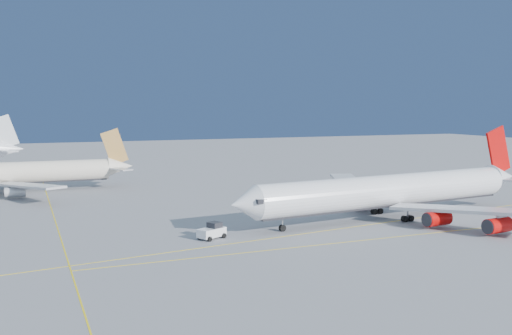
# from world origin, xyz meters

# --- Properties ---
(ground) EXTENTS (500.00, 500.00, 0.00)m
(ground) POSITION_xyz_m (0.00, 0.00, 0.00)
(ground) COLOR slate
(ground) RESTS_ON ground
(taxiway_lines) EXTENTS (118.86, 140.00, 0.02)m
(taxiway_lines) POSITION_xyz_m (-14.71, 6.34, 0.01)
(taxiway_lines) COLOR yellow
(taxiway_lines) RESTS_ON ground
(airliner_virgin) EXTENTS (66.54, 59.40, 16.41)m
(airliner_virgin) POSITION_xyz_m (17.69, -0.79, 4.95)
(airliner_virgin) COLOR white
(airliner_virgin) RESTS_ON ground
(airliner_etihad) EXTENTS (56.83, 52.67, 14.87)m
(airliner_etihad) POSITION_xyz_m (-47.08, 59.88, 4.53)
(airliner_etihad) COLOR beige
(airliner_etihad) RESTS_ON ground
(pushback_tug) EXTENTS (4.90, 4.08, 2.47)m
(pushback_tug) POSITION_xyz_m (-18.35, -3.99, 1.14)
(pushback_tug) COLOR white
(pushback_tug) RESTS_ON ground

